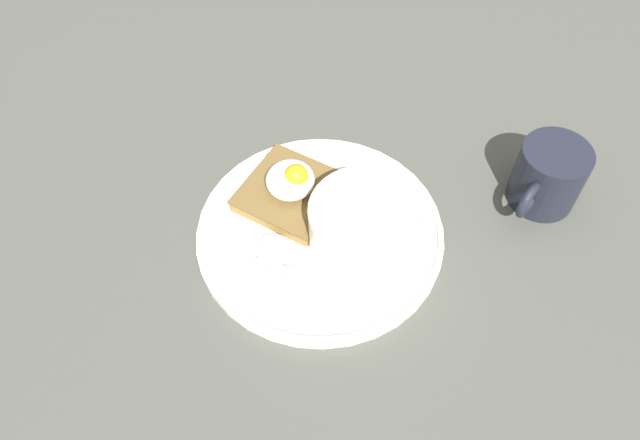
# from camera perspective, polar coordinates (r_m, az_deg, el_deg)

# --- Properties ---
(ground_plane) EXTENTS (1.20, 1.20, 0.02)m
(ground_plane) POSITION_cam_1_polar(r_m,az_deg,el_deg) (0.70, -0.00, -1.95)
(ground_plane) COLOR #45463F
(ground_plane) RESTS_ON ground
(plate) EXTENTS (0.27, 0.27, 0.02)m
(plate) POSITION_cam_1_polar(r_m,az_deg,el_deg) (0.68, -0.00, -1.10)
(plate) COLOR white
(plate) RESTS_ON ground_plane
(oatmeal_bowl) EXTENTS (0.12, 0.12, 0.06)m
(oatmeal_bowl) POSITION_cam_1_polar(r_m,az_deg,el_deg) (0.65, 4.14, -0.56)
(oatmeal_bowl) COLOR white
(oatmeal_bowl) RESTS_ON plate
(toast_slice) EXTENTS (0.13, 0.13, 0.02)m
(toast_slice) POSITION_cam_1_polar(r_m,az_deg,el_deg) (0.70, -2.67, 2.50)
(toast_slice) COLOR brown
(toast_slice) RESTS_ON plate
(poached_egg) EXTENTS (0.05, 0.05, 0.04)m
(poached_egg) POSITION_cam_1_polar(r_m,az_deg,el_deg) (0.68, -2.64, 3.73)
(poached_egg) COLOR white
(poached_egg) RESTS_ON toast_slice
(banana_slice_front) EXTENTS (0.04, 0.04, 0.02)m
(banana_slice_front) POSITION_cam_1_polar(r_m,az_deg,el_deg) (0.66, -4.40, -2.60)
(banana_slice_front) COLOR #FBEDC1
(banana_slice_front) RESTS_ON plate
(banana_slice_left) EXTENTS (0.04, 0.04, 0.01)m
(banana_slice_left) POSITION_cam_1_polar(r_m,az_deg,el_deg) (0.65, -4.77, -4.42)
(banana_slice_left) COLOR beige
(banana_slice_left) RESTS_ON plate
(banana_slice_back) EXTENTS (0.04, 0.04, 0.02)m
(banana_slice_back) POSITION_cam_1_polar(r_m,az_deg,el_deg) (0.64, -3.05, -5.71)
(banana_slice_back) COLOR beige
(banana_slice_back) RESTS_ON plate
(coffee_mug) EXTENTS (0.10, 0.08, 0.08)m
(coffee_mug) POSITION_cam_1_polar(r_m,az_deg,el_deg) (0.73, 20.12, 3.82)
(coffee_mug) COLOR #1D202C
(coffee_mug) RESTS_ON ground_plane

